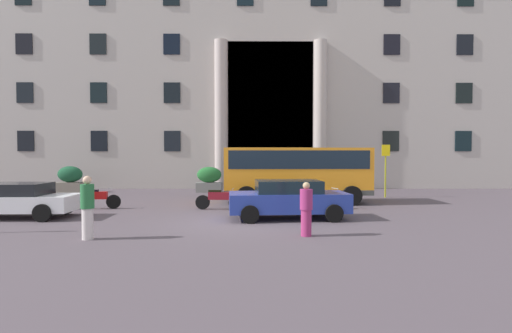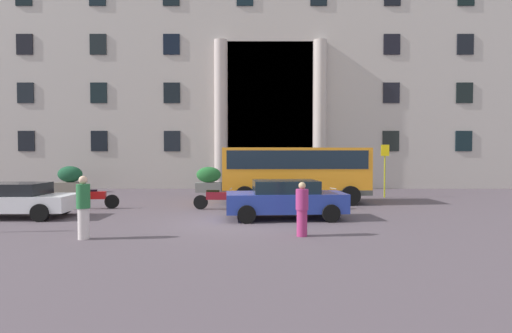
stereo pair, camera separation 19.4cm
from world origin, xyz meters
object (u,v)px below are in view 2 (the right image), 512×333
at_px(orange_minibus, 296,170).
at_px(parked_sedan_far, 12,199).
at_px(pedestrian_woman_with_bag, 304,209).
at_px(scooter_by_planter, 218,199).
at_px(bus_stop_sign, 387,165).
at_px(motorcycle_near_kerb, 96,198).
at_px(pedestrian_man_red_shirt, 86,207).
at_px(hedge_planter_entrance_right, 210,180).
at_px(hedge_planter_west, 311,180).
at_px(hedge_planter_far_west, 72,180).
at_px(motorcycle_far_end, 321,199).
at_px(parked_compact_extra, 287,199).

xyz_separation_m(orange_minibus, parked_sedan_far, (-10.88, -4.51, -0.91)).
bearing_deg(pedestrian_woman_with_bag, scooter_by_planter, 114.99).
bearing_deg(bus_stop_sign, orange_minibus, -156.74).
bearing_deg(orange_minibus, parked_sedan_far, -158.83).
bearing_deg(motorcycle_near_kerb, pedestrian_man_red_shirt, -74.09).
distance_m(hedge_planter_entrance_right, pedestrian_man_red_shirt, 13.40).
relative_size(hedge_planter_west, motorcycle_near_kerb, 0.94).
height_order(hedge_planter_far_west, pedestrian_woman_with_bag, hedge_planter_far_west).
distance_m(hedge_planter_far_west, motorcycle_far_end, 15.94).
distance_m(bus_stop_sign, scooter_by_planter, 9.80).
height_order(parked_sedan_far, pedestrian_man_red_shirt, pedestrian_man_red_shirt).
bearing_deg(parked_compact_extra, scooter_by_planter, 135.09).
distance_m(parked_sedan_far, motorcycle_far_end, 11.85).
relative_size(hedge_planter_west, hedge_planter_far_west, 1.19).
height_order(bus_stop_sign, pedestrian_woman_with_bag, bus_stop_sign).
bearing_deg(hedge_planter_entrance_right, parked_compact_extra, -68.12).
bearing_deg(hedge_planter_far_west, bus_stop_sign, -9.10).
xyz_separation_m(orange_minibus, motorcycle_far_end, (0.79, -2.44, -1.12)).
bearing_deg(parked_compact_extra, pedestrian_woman_with_bag, -89.61).
xyz_separation_m(pedestrian_man_red_shirt, pedestrian_woman_with_bag, (6.03, 0.39, -0.11)).
relative_size(hedge_planter_far_west, motorcycle_far_end, 0.81).
xyz_separation_m(hedge_planter_west, scooter_by_planter, (-4.89, -7.14, -0.30)).
xyz_separation_m(hedge_planter_entrance_right, motorcycle_far_end, (5.55, -7.61, -0.29)).
height_order(parked_compact_extra, motorcycle_far_end, parked_compact_extra).
bearing_deg(hedge_planter_entrance_right, parked_sedan_far, -122.29).
relative_size(hedge_planter_west, parked_sedan_far, 0.41).
bearing_deg(hedge_planter_far_west, pedestrian_woman_with_bag, -45.29).
bearing_deg(motorcycle_near_kerb, scooter_by_planter, -6.63).
bearing_deg(hedge_planter_entrance_right, pedestrian_man_red_shirt, -97.79).
height_order(scooter_by_planter, pedestrian_woman_with_bag, pedestrian_woman_with_bag).
bearing_deg(orange_minibus, pedestrian_woman_with_bag, -95.47).
height_order(hedge_planter_entrance_right, motorcycle_near_kerb, hedge_planter_entrance_right).
height_order(scooter_by_planter, motorcycle_far_end, same).
xyz_separation_m(hedge_planter_west, pedestrian_man_red_shirt, (-7.93, -12.89, 0.12)).
bearing_deg(motorcycle_far_end, hedge_planter_west, 68.64).
relative_size(hedge_planter_far_west, parked_compact_extra, 0.37).
bearing_deg(scooter_by_planter, hedge_planter_entrance_right, 103.97).
bearing_deg(parked_sedan_far, hedge_planter_west, 36.33).
height_order(bus_stop_sign, motorcycle_far_end, bus_stop_sign).
height_order(orange_minibus, pedestrian_man_red_shirt, orange_minibus).
height_order(parked_compact_extra, scooter_by_planter, parked_compact_extra).
distance_m(orange_minibus, hedge_planter_west, 5.03).
bearing_deg(bus_stop_sign, pedestrian_man_red_shirt, -138.53).
bearing_deg(hedge_planter_far_west, pedestrian_man_red_shirt, -63.23).
bearing_deg(pedestrian_man_red_shirt, scooter_by_planter, 99.31).
xyz_separation_m(orange_minibus, hedge_planter_west, (1.34, 4.78, -0.82)).
height_order(hedge_planter_west, parked_sedan_far, hedge_planter_west).
bearing_deg(parked_sedan_far, motorcycle_far_end, 9.14).
distance_m(hedge_planter_entrance_right, motorcycle_far_end, 9.42).
relative_size(parked_sedan_far, pedestrian_man_red_shirt, 2.65).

